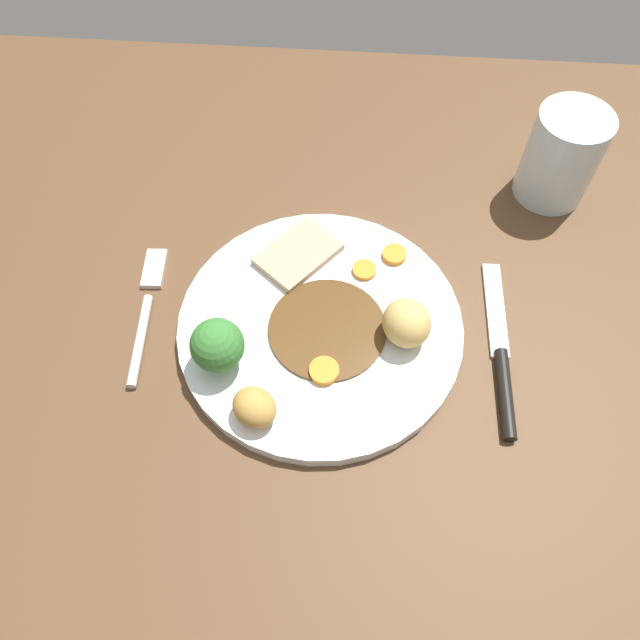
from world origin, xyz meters
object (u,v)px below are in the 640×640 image
object	(u,v)px
fork	(146,309)
water_glass	(561,156)
roast_potato_left	(255,407)
carrot_coin_back	(394,255)
carrot_coin_front	(368,270)
knife	(501,361)
meat_slice_main	(298,254)
broccoli_floret	(217,345)
dinner_plate	(320,330)
carrot_coin_side	(324,371)
roast_potato_right	(407,323)

from	to	relation	value
fork	water_glass	size ratio (longest dim) A/B	1.53
roast_potato_left	carrot_coin_back	size ratio (longest dim) A/B	1.65
carrot_coin_front	knife	bearing A→B (deg)	-33.88
meat_slice_main	knife	distance (cm)	21.67
meat_slice_main	carrot_coin_back	distance (cm)	9.44
meat_slice_main	knife	size ratio (longest dim) A/B	0.41
meat_slice_main	fork	bearing A→B (deg)	-154.61
broccoli_floret	dinner_plate	bearing A→B (deg)	27.14
roast_potato_left	carrot_coin_side	size ratio (longest dim) A/B	1.47
dinner_plate	carrot_coin_side	size ratio (longest dim) A/B	9.96
knife	broccoli_floret	bearing A→B (deg)	94.57
fork	roast_potato_left	bearing A→B (deg)	-134.04
roast_potato_left	carrot_coin_front	world-z (taller)	roast_potato_left
carrot_coin_front	carrot_coin_side	world-z (taller)	carrot_coin_side
carrot_coin_front	water_glass	world-z (taller)	water_glass
roast_potato_left	knife	xyz separation A→B (cm)	(21.32, 7.24, -2.46)
meat_slice_main	water_glass	bearing A→B (deg)	24.83
broccoli_floret	carrot_coin_front	bearing A→B (deg)	40.52
dinner_plate	roast_potato_right	distance (cm)	8.20
roast_potato_left	carrot_coin_back	distance (cm)	21.01
fork	water_glass	world-z (taller)	water_glass
broccoli_floret	water_glass	xyz separation A→B (cm)	(31.60, 24.11, 0.72)
dinner_plate	fork	world-z (taller)	dinner_plate
fork	knife	size ratio (longest dim) A/B	0.83
dinner_plate	roast_potato_right	world-z (taller)	roast_potato_right
carrot_coin_front	broccoli_floret	world-z (taller)	broccoli_floret
carrot_coin_front	dinner_plate	bearing A→B (deg)	-122.94
meat_slice_main	carrot_coin_front	xyz separation A→B (cm)	(6.92, -1.35, -0.16)
carrot_coin_front	carrot_coin_side	xyz separation A→B (cm)	(-3.46, -11.22, 0.10)
water_glass	roast_potato_left	bearing A→B (deg)	-133.98
meat_slice_main	roast_potato_left	size ratio (longest dim) A/B	1.96
roast_potato_left	fork	bearing A→B (deg)	139.26
meat_slice_main	broccoli_floret	size ratio (longest dim) A/B	1.46
dinner_plate	knife	world-z (taller)	dinner_plate
meat_slice_main	carrot_coin_back	xyz separation A→B (cm)	(9.41, 0.69, -0.11)
roast_potato_left	roast_potato_right	xyz separation A→B (cm)	(12.39, 8.68, 0.65)
carrot_coin_back	broccoli_floret	size ratio (longest dim) A/B	0.45
dinner_plate	carrot_coin_front	world-z (taller)	carrot_coin_front
carrot_coin_back	knife	xyz separation A→B (cm)	(9.93, -10.37, -1.24)
dinner_plate	water_glass	size ratio (longest dim) A/B	2.64
roast_potato_right	broccoli_floret	distance (cm)	16.55
carrot_coin_back	fork	distance (cm)	24.50
dinner_plate	carrot_coin_back	world-z (taller)	carrot_coin_back
dinner_plate	knife	xyz separation A→B (cm)	(16.60, -1.89, -0.25)
meat_slice_main	carrot_coin_back	bearing A→B (deg)	4.19
roast_potato_left	carrot_coin_side	xyz separation A→B (cm)	(5.43, 4.36, -1.17)
water_glass	carrot_coin_back	bearing A→B (deg)	-145.61
carrot_coin_side	fork	world-z (taller)	carrot_coin_side
carrot_coin_back	fork	xyz separation A→B (cm)	(-23.35, -7.31, -1.30)
water_glass	carrot_coin_front	bearing A→B (deg)	-144.94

